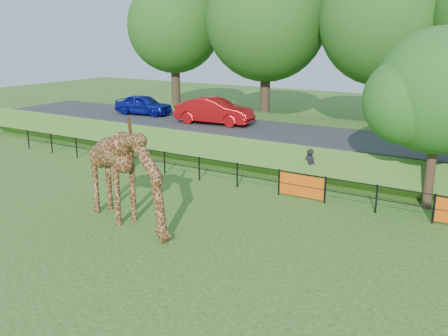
# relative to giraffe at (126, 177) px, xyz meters

# --- Properties ---
(ground) EXTENTS (90.00, 90.00, 0.00)m
(ground) POSITION_rel_giraffe_xyz_m (1.04, -2.28, -1.70)
(ground) COLOR #275515
(ground) RESTS_ON ground
(giraffe) EXTENTS (4.81, 2.19, 3.40)m
(giraffe) POSITION_rel_giraffe_xyz_m (0.00, 0.00, 0.00)
(giraffe) COLOR #502610
(giraffe) RESTS_ON ground
(perimeter_fence) EXTENTS (28.07, 0.10, 1.10)m
(perimeter_fence) POSITION_rel_giraffe_xyz_m (1.04, 5.72, -1.15)
(perimeter_fence) COLOR black
(perimeter_fence) RESTS_ON ground
(embankment) EXTENTS (40.00, 9.00, 1.30)m
(embankment) POSITION_rel_giraffe_xyz_m (1.04, 13.22, -1.05)
(embankment) COLOR #275515
(embankment) RESTS_ON ground
(road) EXTENTS (40.00, 5.00, 0.12)m
(road) POSITION_rel_giraffe_xyz_m (1.04, 11.72, -0.34)
(road) COLOR #2B2B2E
(road) RESTS_ON embankment
(car_blue) EXTENTS (3.89, 1.96, 1.27)m
(car_blue) POSITION_rel_giraffe_xyz_m (-9.63, 11.99, 0.35)
(car_blue) COLOR #141EA9
(car_blue) RESTS_ON road
(car_red) EXTENTS (4.68, 2.12, 1.49)m
(car_red) POSITION_rel_giraffe_xyz_m (-3.99, 11.62, 0.46)
(car_red) COLOR red
(car_red) RESTS_ON road
(visitor) EXTENTS (0.67, 0.53, 1.62)m
(visitor) POSITION_rel_giraffe_xyz_m (3.53, 7.78, -0.89)
(visitor) COLOR black
(visitor) RESTS_ON ground
(tree_east) EXTENTS (5.40, 4.71, 6.76)m
(tree_east) POSITION_rel_giraffe_xyz_m (8.63, 7.35, 2.58)
(tree_east) COLOR #342417
(tree_east) RESTS_ON ground
(bg_tree_line) EXTENTS (37.30, 8.80, 11.82)m
(bg_tree_line) POSITION_rel_giraffe_xyz_m (2.93, 19.72, 5.49)
(bg_tree_line) COLOR #342417
(bg_tree_line) RESTS_ON ground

